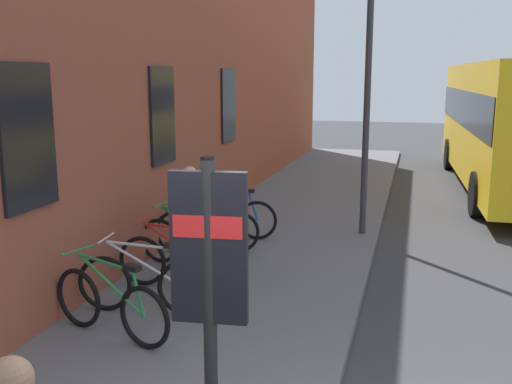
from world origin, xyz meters
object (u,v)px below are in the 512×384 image
Objects in this scene: city_bus at (512,119)px; pedestrian_crossing_street at (190,211)px; bicycle_leaning_wall at (145,284)px; street_lamp at (369,57)px; bicycle_under_window at (177,262)px; bicycle_end_of_row at (229,218)px; transit_info_sign at (209,269)px; bicycle_nearest_sign at (111,305)px; bicycle_by_door at (190,242)px; bicycle_mid_rack at (208,230)px.

pedestrian_crossing_street is (-9.12, 5.48, -0.78)m from city_bus.
street_lamp reaches higher than bicycle_leaning_wall.
bicycle_under_window is 1.01× the size of bicycle_end_of_row.
transit_info_sign is 0.43× the size of street_lamp.
transit_info_sign is 1.43× the size of pedestrian_crossing_street.
bicycle_leaning_wall is at bearing 176.71° from bicycle_under_window.
bicycle_by_door is at bearing 1.59° from bicycle_nearest_sign.
street_lamp is at bearing -33.90° from pedestrian_crossing_street.
bicycle_under_window and bicycle_mid_rack have the same top height.
bicycle_mid_rack is at bearing 143.93° from city_bus.
bicycle_under_window is 4.07m from transit_info_sign.
bicycle_nearest_sign is at bearing -178.41° from bicycle_by_door.
bicycle_under_window is 1.73m from bicycle_mid_rack.
bicycle_by_door is (0.95, 0.19, 0.00)m from bicycle_under_window.
pedestrian_crossing_street is (0.42, -0.04, 0.63)m from bicycle_under_window.
bicycle_nearest_sign is at bearing 179.59° from bicycle_end_of_row.
transit_info_sign is at bearing -163.13° from bicycle_end_of_row.
street_lamp is at bearing -51.01° from bicycle_mid_rack.
transit_info_sign reaches higher than bicycle_by_door.
bicycle_under_window is 1.00× the size of bicycle_by_door.
bicycle_under_window is 1.02× the size of bicycle_mid_rack.
transit_info_sign is 4.29m from pedestrian_crossing_street.
bicycle_end_of_row is 0.17× the size of city_bus.
bicycle_mid_rack is 4.21m from street_lamp.
bicycle_leaning_wall is 0.90m from bicycle_under_window.
bicycle_mid_rack is at bearing 6.11° from bicycle_under_window.
street_lamp is at bearing -3.73° from transit_info_sign.
city_bus is 1.92× the size of street_lamp.
pedestrian_crossing_street is at bearing 146.10° from street_lamp.
street_lamp reaches higher than city_bus.
bicycle_nearest_sign and bicycle_by_door have the same top height.
bicycle_by_door and bicycle_mid_rack have the same top height.
pedestrian_crossing_street is at bearing -4.02° from bicycle_leaning_wall.
bicycle_by_door is at bearing 179.16° from bicycle_mid_rack.
bicycle_leaning_wall and bicycle_end_of_row have the same top height.
transit_info_sign is at bearing -159.52° from bicycle_mid_rack.
bicycle_end_of_row is at bearing 2.04° from bicycle_under_window.
bicycle_by_door is 0.17× the size of city_bus.
bicycle_under_window is 0.17× the size of city_bus.
pedestrian_crossing_street is at bearing -5.57° from bicycle_under_window.
bicycle_under_window is 5.15m from street_lamp.
bicycle_nearest_sign and bicycle_mid_rack have the same top height.
street_lamp is (-5.88, 3.30, 1.45)m from city_bus.
bicycle_by_door is 1.05× the size of pedestrian_crossing_street.
bicycle_by_door is at bearing 138.36° from street_lamp.
city_bus is at bearing -33.61° from bicycle_by_door.
city_bus is 6.32× the size of pedestrian_crossing_street.
bicycle_mid_rack is (2.61, 0.13, 0.00)m from bicycle_leaning_wall.
bicycle_under_window is at bearing 174.43° from pedestrian_crossing_street.
bicycle_nearest_sign is 12.59m from city_bus.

